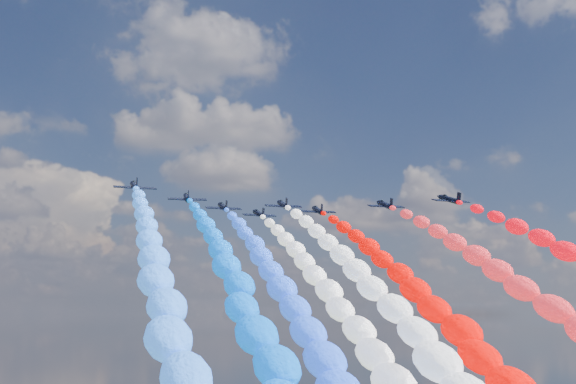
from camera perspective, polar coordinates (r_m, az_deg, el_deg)
name	(u,v)px	position (r m, az deg, el deg)	size (l,w,h in m)	color
jet_0	(135,186)	(151.57, -11.25, 0.44)	(8.12, 10.88, 2.40)	black
trail_0	(156,286)	(98.09, -9.69, -6.86)	(5.71, 100.21, 45.14)	#2F75FB
jet_1	(187,198)	(165.01, -7.46, -0.42)	(8.12, 10.88, 2.40)	black
trail_1	(231,290)	(112.15, -4.25, -7.22)	(5.71, 100.21, 45.14)	blue
jet_2	(223,207)	(178.11, -4.81, -1.10)	(8.12, 10.88, 2.40)	black
trail_2	(277,293)	(125.87, -0.81, -7.44)	(5.71, 100.21, 45.14)	blue
jet_3	(283,205)	(173.90, -0.38, -0.94)	(8.12, 10.88, 2.40)	black
trail_3	(364,292)	(122.82, 5.66, -7.35)	(5.71, 100.21, 45.14)	white
jet_4	(259,214)	(189.99, -2.17, -1.62)	(8.12, 10.88, 2.40)	black
trail_4	(322,295)	(138.46, 2.51, -7.58)	(5.71, 100.21, 45.14)	white
jet_5	(318,210)	(183.62, 2.22, -1.36)	(8.12, 10.88, 2.40)	black
trail_5	(407,294)	(133.46, 8.81, -7.42)	(5.71, 100.21, 45.14)	#EF0300
jet_6	(385,205)	(175.72, 7.18, -0.95)	(8.12, 10.88, 2.40)	black
trail_6	(511,292)	(127.61, 16.11, -7.11)	(5.71, 100.21, 45.14)	red
jet_7	(450,199)	(169.69, 11.84, -0.54)	(8.12, 10.88, 2.40)	black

